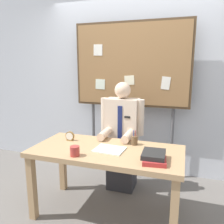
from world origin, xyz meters
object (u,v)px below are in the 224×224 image
object	(u,v)px
person	(122,141)
coffee_mug	(75,151)
open_notebook	(110,149)
book_stack	(154,157)
bulletin_board	(131,67)
desk_clock	(70,136)
pen_holder	(134,140)
desk	(107,158)

from	to	relation	value
person	coffee_mug	distance (m)	0.89
open_notebook	book_stack	bearing A→B (deg)	-15.01
bulletin_board	desk_clock	size ratio (longest dim) A/B	20.65
person	bulletin_board	world-z (taller)	bulletin_board
bulletin_board	book_stack	size ratio (longest dim) A/B	7.20
book_stack	coffee_mug	distance (m)	0.73
person	pen_holder	distance (m)	0.47
bulletin_board	open_notebook	bearing A→B (deg)	-87.83
desk	person	bearing A→B (deg)	90.00
person	bulletin_board	size ratio (longest dim) A/B	0.64
open_notebook	desk_clock	distance (m)	0.54
book_stack	open_notebook	xyz separation A→B (m)	(-0.46, 0.12, -0.03)
desk_clock	coffee_mug	world-z (taller)	desk_clock
desk	pen_holder	world-z (taller)	pen_holder
desk	open_notebook	distance (m)	0.11
coffee_mug	pen_holder	distance (m)	0.66
person	open_notebook	bearing A→B (deg)	-86.31
desk_clock	open_notebook	bearing A→B (deg)	-15.28
desk_clock	book_stack	bearing A→B (deg)	-15.15
open_notebook	desk_clock	xyz separation A→B (m)	(-0.52, 0.14, 0.04)
person	pen_holder	size ratio (longest dim) A/B	8.63
bulletin_board	pen_holder	world-z (taller)	bulletin_board
person	bulletin_board	bearing A→B (deg)	90.03
book_stack	open_notebook	bearing A→B (deg)	164.99
pen_holder	open_notebook	bearing A→B (deg)	-130.80
desk	open_notebook	size ratio (longest dim) A/B	5.21
desk_clock	pen_holder	size ratio (longest dim) A/B	0.65
book_stack	desk_clock	world-z (taller)	desk_clock
bulletin_board	coffee_mug	bearing A→B (deg)	-99.89
open_notebook	bulletin_board	bearing A→B (deg)	92.17
pen_holder	person	bearing A→B (deg)	123.02
coffee_mug	book_stack	bearing A→B (deg)	9.22
book_stack	pen_holder	size ratio (longest dim) A/B	1.87
desk	person	world-z (taller)	person
bulletin_board	book_stack	bearing A→B (deg)	-66.66
person	pen_holder	bearing A→B (deg)	-56.98
open_notebook	pen_holder	distance (m)	0.31
person	coffee_mug	world-z (taller)	person
desk	coffee_mug	distance (m)	0.37
bulletin_board	pen_holder	bearing A→B (deg)	-73.29
open_notebook	pen_holder	world-z (taller)	pen_holder
desk	book_stack	xyz separation A→B (m)	(0.50, -0.14, 0.14)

